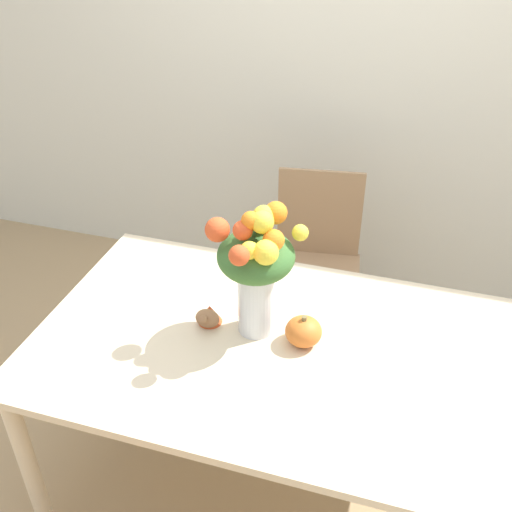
{
  "coord_description": "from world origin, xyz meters",
  "views": [
    {
      "loc": [
        0.4,
        -1.45,
        2.09
      ],
      "look_at": [
        -0.07,
        0.06,
        1.04
      ],
      "focal_mm": 42.0,
      "sensor_mm": 36.0,
      "label": 1
    }
  ],
  "objects": [
    {
      "name": "dining_chair_near_window",
      "position": [
        -0.02,
        0.88,
        0.47
      ],
      "size": [
        0.48,
        0.48,
        0.9
      ],
      "rotation": [
        0.0,
        0.0,
        0.14
      ],
      "color": "#9E7A56",
      "rests_on": "ground_plane"
    },
    {
      "name": "flower_vase",
      "position": [
        -0.06,
        0.05,
        1.0
      ],
      "size": [
        0.31,
        0.3,
        0.47
      ],
      "color": "silver",
      "rests_on": "dining_table"
    },
    {
      "name": "dining_table",
      "position": [
        0.0,
        0.0,
        0.66
      ],
      "size": [
        1.58,
        0.98,
        0.74
      ],
      "color": "beige",
      "rests_on": "ground_plane"
    },
    {
      "name": "ground_plane",
      "position": [
        0.0,
        0.0,
        0.0
      ],
      "size": [
        12.0,
        12.0,
        0.0
      ],
      "primitive_type": "plane",
      "color": "tan"
    },
    {
      "name": "wall_back",
      "position": [
        0.0,
        1.5,
        1.35
      ],
      "size": [
        8.0,
        0.06,
        2.7
      ],
      "color": "silver",
      "rests_on": "ground_plane"
    },
    {
      "name": "pumpkin",
      "position": [
        0.11,
        0.03,
        0.79
      ],
      "size": [
        0.12,
        0.12,
        0.11
      ],
      "color": "orange",
      "rests_on": "dining_table"
    },
    {
      "name": "turkey_figurine",
      "position": [
        -0.23,
        0.03,
        0.77
      ],
      "size": [
        0.09,
        0.11,
        0.07
      ],
      "color": "#936642",
      "rests_on": "dining_table"
    }
  ]
}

